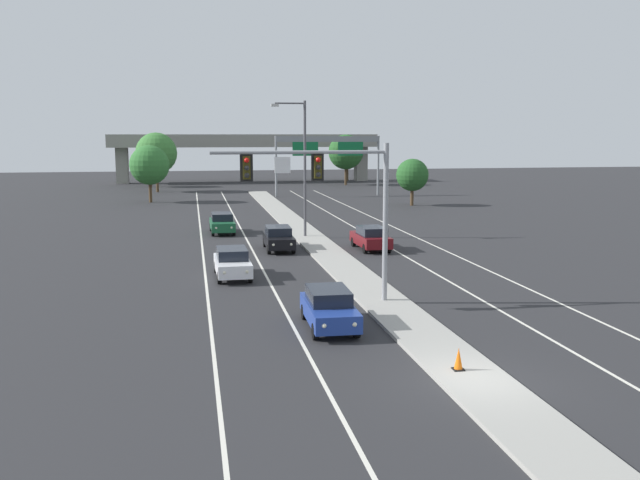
{
  "coord_description": "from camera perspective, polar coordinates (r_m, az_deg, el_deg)",
  "views": [
    {
      "loc": [
        -8.61,
        -19.83,
        7.76
      ],
      "look_at": [
        -3.2,
        9.51,
        3.2
      ],
      "focal_mm": 39.16,
      "sensor_mm": 36.0,
      "label": 1
    }
  ],
  "objects": [
    {
      "name": "ground_plane",
      "position": [
        22.97,
        12.49,
        -11.27
      ],
      "size": [
        260.0,
        260.0,
        0.0
      ],
      "primitive_type": "plane",
      "color": "#28282B"
    },
    {
      "name": "median_island",
      "position": [
        39.55,
        2.33,
        -2.52
      ],
      "size": [
        2.4,
        110.0,
        0.15
      ],
      "primitive_type": "cube",
      "color": "#9E9B93",
      "rests_on": "ground"
    },
    {
      "name": "lane_stripe_oncoming_center",
      "position": [
        45.67,
        -5.38,
        -1.13
      ],
      "size": [
        0.14,
        100.0,
        0.01
      ],
      "primitive_type": "cube",
      "color": "silver",
      "rests_on": "ground"
    },
    {
      "name": "lane_stripe_receding_center",
      "position": [
        47.4,
        6.01,
        -0.78
      ],
      "size": [
        0.14,
        100.0,
        0.01
      ],
      "primitive_type": "cube",
      "color": "silver",
      "rests_on": "ground"
    },
    {
      "name": "edge_stripe_left",
      "position": [
        45.5,
        -9.53,
        -1.25
      ],
      "size": [
        0.14,
        100.0,
        0.01
      ],
      "primitive_type": "cube",
      "color": "silver",
      "rests_on": "ground"
    },
    {
      "name": "edge_stripe_right",
      "position": [
        48.44,
        9.75,
        -0.65
      ],
      "size": [
        0.14,
        100.0,
        0.01
      ],
      "primitive_type": "cube",
      "color": "silver",
      "rests_on": "ground"
    },
    {
      "name": "overhead_signal_mast",
      "position": [
        31.09,
        0.85,
        4.26
      ],
      "size": [
        7.95,
        0.44,
        7.2
      ],
      "color": "gray",
      "rests_on": "median_island"
    },
    {
      "name": "street_lamp_median",
      "position": [
        51.91,
        -1.49,
        6.51
      ],
      "size": [
        2.58,
        0.28,
        10.0
      ],
      "color": "#4C4C51",
      "rests_on": "median_island"
    },
    {
      "name": "car_oncoming_blue",
      "position": [
        28.19,
        0.75,
        -5.57
      ],
      "size": [
        1.9,
        4.5,
        1.58
      ],
      "color": "navy",
      "rests_on": "ground"
    },
    {
      "name": "car_oncoming_white",
      "position": [
        38.24,
        -7.17,
        -1.84
      ],
      "size": [
        1.89,
        4.5,
        1.58
      ],
      "color": "silver",
      "rests_on": "ground"
    },
    {
      "name": "car_oncoming_black",
      "position": [
        46.94,
        -3.41,
        0.17
      ],
      "size": [
        1.88,
        4.49,
        1.58
      ],
      "color": "black",
      "rests_on": "ground"
    },
    {
      "name": "car_oncoming_green",
      "position": [
        55.37,
        -8.01,
        1.4
      ],
      "size": [
        1.87,
        4.49,
        1.58
      ],
      "color": "#195633",
      "rests_on": "ground"
    },
    {
      "name": "car_receding_darkred",
      "position": [
        47.13,
        4.18,
        0.2
      ],
      "size": [
        1.92,
        4.51,
        1.58
      ],
      "color": "#5B0F14",
      "rests_on": "ground"
    },
    {
      "name": "traffic_cone_median_nose",
      "position": [
        23.41,
        11.25,
        -9.53
      ],
      "size": [
        0.36,
        0.36,
        0.74
      ],
      "color": "black",
      "rests_on": "median_island"
    },
    {
      "name": "highway_sign_gantry",
      "position": [
        87.44,
        0.64,
        7.64
      ],
      "size": [
        13.28,
        0.42,
        7.5
      ],
      "color": "gray",
      "rests_on": "ground"
    },
    {
      "name": "overpass_bridge",
      "position": [
        113.65,
        -6.16,
        7.64
      ],
      "size": [
        42.4,
        6.4,
        7.65
      ],
      "color": "gray",
      "rests_on": "ground"
    },
    {
      "name": "tree_far_right_c",
      "position": [
        76.55,
        7.56,
        5.28
      ],
      "size": [
        3.52,
        3.52,
        5.09
      ],
      "color": "#4C3823",
      "rests_on": "ground"
    },
    {
      "name": "tree_far_left_c",
      "position": [
        105.53,
        -13.72,
        6.41
      ],
      "size": [
        4.26,
        4.26,
        6.17
      ],
      "color": "#4C3823",
      "rests_on": "ground"
    },
    {
      "name": "tree_far_left_a",
      "position": [
        81.66,
        -13.77,
        5.96
      ],
      "size": [
        4.48,
        4.48,
        6.49
      ],
      "color": "#4C3823",
      "rests_on": "ground"
    },
    {
      "name": "tree_far_right_b",
      "position": [
        106.54,
        2.13,
        7.2
      ],
      "size": [
        5.3,
        5.3,
        7.66
      ],
      "color": "#4C3823",
      "rests_on": "ground"
    },
    {
      "name": "tree_far_right_a",
      "position": [
        116.21,
        2.26,
        7.17
      ],
      "size": [
        4.97,
        4.97,
        7.19
      ],
      "color": "#4C3823",
      "rests_on": "ground"
    },
    {
      "name": "tree_far_left_b",
      "position": [
        96.23,
        -13.23,
        6.92
      ],
      "size": [
        5.48,
        5.48,
        7.93
      ],
      "color": "#4C3823",
      "rests_on": "ground"
    }
  ]
}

